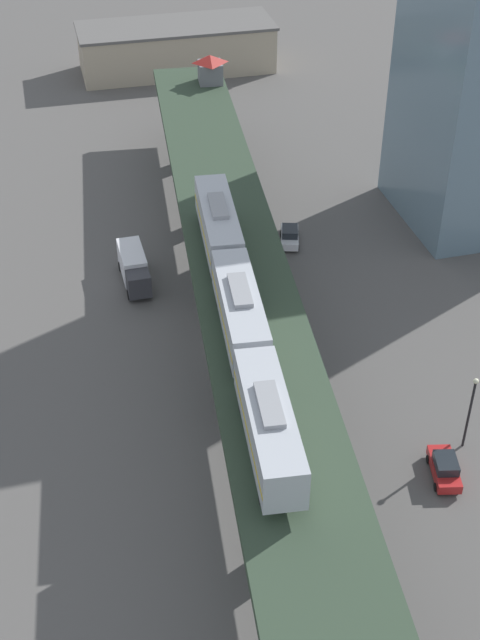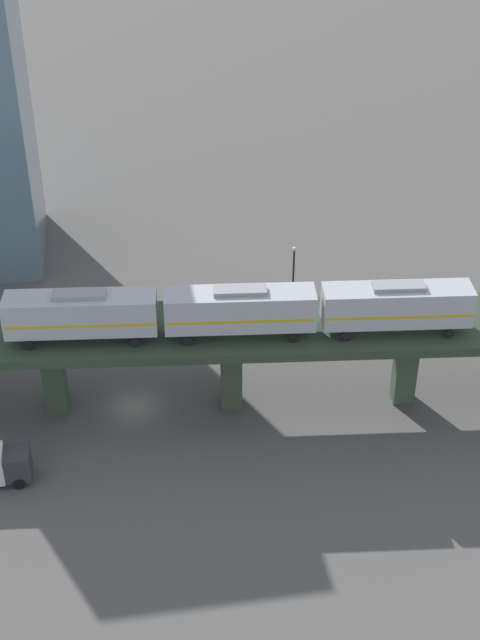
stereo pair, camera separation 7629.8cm
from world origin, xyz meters
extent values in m
plane|color=#514F4C|center=(0.00, 0.00, 0.00)|extent=(400.00, 400.00, 0.00)
cube|color=#2C3D2C|center=(0.00, 0.00, 7.79)|extent=(18.39, 92.37, 0.80)
cube|color=#384C38|center=(-2.57, -23.36, 3.70)|extent=(1.99, 1.99, 7.39)
cube|color=#384C38|center=(-0.93, -8.45, 3.70)|extent=(1.99, 1.99, 7.39)
cube|color=#384C38|center=(0.71, 6.46, 3.70)|extent=(1.99, 1.99, 7.39)
cube|color=#384C38|center=(2.35, 21.37, 3.70)|extent=(1.99, 1.99, 7.39)
cube|color=#384C38|center=(3.98, 36.28, 3.70)|extent=(1.99, 1.99, 7.39)
cube|color=#ADB2BA|center=(-3.77, -21.49, 10.73)|extent=(4.09, 12.23, 3.10)
cube|color=gold|center=(-3.77, -21.49, 10.43)|extent=(4.11, 12.00, 0.24)
cube|color=gray|center=(-3.77, -21.49, 12.46)|extent=(1.85, 4.33, 0.36)
cylinder|color=black|center=(-5.41, -25.54, 8.61)|extent=(0.31, 0.86, 0.84)
cylinder|color=black|center=(-3.04, -25.80, 8.61)|extent=(0.31, 0.86, 0.84)
cylinder|color=black|center=(-4.49, -17.19, 8.61)|extent=(0.31, 0.86, 0.84)
cylinder|color=black|center=(-2.13, -17.45, 8.61)|extent=(0.31, 0.86, 0.84)
cube|color=#ADB2BA|center=(-2.39, -8.97, 10.73)|extent=(4.09, 12.23, 3.10)
cube|color=gold|center=(-2.39, -8.97, 10.43)|extent=(4.11, 12.00, 0.24)
cube|color=gray|center=(-2.39, -8.97, 12.46)|extent=(1.85, 4.33, 0.36)
cylinder|color=black|center=(-4.03, -13.02, 8.61)|extent=(0.31, 0.86, 0.84)
cylinder|color=black|center=(-1.67, -13.27, 8.61)|extent=(0.31, 0.86, 0.84)
cylinder|color=black|center=(-3.12, -4.67, 8.61)|extent=(0.31, 0.86, 0.84)
cylinder|color=black|center=(-0.75, -4.93, 8.61)|extent=(0.31, 0.86, 0.84)
cube|color=#ADB2BA|center=(-1.02, 3.55, 10.73)|extent=(4.09, 12.23, 3.10)
cube|color=gold|center=(-1.02, 3.55, 10.43)|extent=(4.11, 12.00, 0.24)
cube|color=gray|center=(-1.02, 3.55, 12.46)|extent=(1.85, 4.33, 0.36)
cylinder|color=black|center=(-2.66, -0.49, 8.61)|extent=(0.31, 0.86, 0.84)
cylinder|color=black|center=(-0.29, -0.75, 8.61)|extent=(0.31, 0.86, 0.84)
cylinder|color=black|center=(-1.74, 7.86, 8.61)|extent=(0.31, 0.86, 0.84)
cylinder|color=black|center=(0.62, 7.60, 8.61)|extent=(0.31, 0.86, 0.84)
cube|color=slate|center=(6.83, 40.23, 9.44)|extent=(3.09, 3.09, 2.50)
pyramid|color=maroon|center=(6.83, 40.23, 11.14)|extent=(3.55, 3.55, 0.90)
cube|color=silver|center=(9.40, 15.24, 0.73)|extent=(3.00, 4.73, 0.80)
cube|color=#1E2328|center=(9.35, 15.10, 1.51)|extent=(2.21, 2.58, 0.76)
cylinder|color=black|center=(8.16, 14.12, 0.33)|extent=(0.42, 0.70, 0.66)
cylinder|color=black|center=(9.80, 13.63, 0.33)|extent=(0.42, 0.70, 0.66)
cylinder|color=black|center=(8.99, 16.86, 0.33)|extent=(0.42, 0.70, 0.66)
cylinder|color=black|center=(10.63, 16.36, 0.33)|extent=(0.42, 0.70, 0.66)
cube|color=#AD1E1E|center=(10.81, -19.54, 0.73)|extent=(2.73, 4.69, 0.80)
cube|color=#1E2328|center=(10.78, -19.68, 1.51)|extent=(2.09, 2.51, 0.76)
cylinder|color=black|center=(9.66, -20.74, 0.33)|extent=(0.38, 0.70, 0.66)
cylinder|color=black|center=(11.33, -21.12, 0.33)|extent=(0.38, 0.70, 0.66)
cylinder|color=black|center=(10.30, -17.95, 0.33)|extent=(0.38, 0.70, 0.66)
cylinder|color=black|center=(11.96, -18.33, 0.33)|extent=(0.38, 0.70, 0.66)
cube|color=#333338|center=(-7.63, 9.37, 1.65)|extent=(2.21, 2.01, 2.30)
cube|color=silver|center=(-7.64, 12.97, 1.85)|extent=(2.32, 5.21, 2.70)
cylinder|color=black|center=(-8.62, 9.37, 0.50)|extent=(0.35, 1.00, 1.00)
cylinder|color=black|center=(-6.64, 9.38, 0.50)|extent=(0.35, 1.00, 1.00)
cylinder|color=black|center=(-8.68, 14.53, 0.50)|extent=(0.35, 1.00, 1.00)
cylinder|color=black|center=(-6.61, 14.54, 0.50)|extent=(0.35, 1.00, 1.00)
cylinder|color=black|center=(13.70, -16.96, 3.25)|extent=(0.20, 0.20, 6.50)
sphere|color=beige|center=(13.70, -16.96, 6.72)|extent=(0.44, 0.44, 0.44)
cube|color=tan|center=(7.59, 65.90, 3.20)|extent=(28.21, 10.61, 6.40)
cube|color=#595654|center=(7.59, 65.90, 6.60)|extent=(28.77, 10.82, 0.40)
camera|label=1|loc=(-16.06, -60.97, 50.32)|focal=50.00mm
camera|label=2|loc=(-61.27, 0.48, 48.98)|focal=50.00mm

